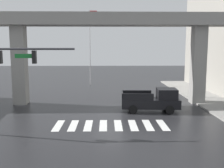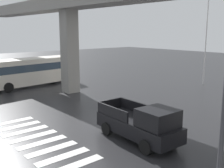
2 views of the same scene
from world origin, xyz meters
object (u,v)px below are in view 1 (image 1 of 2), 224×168
Objects in this scene: pickup_truck at (154,101)px; flagpole at (90,43)px; traffic_signal_mast at (2,68)px; street_lamp_mid_block at (195,58)px.

flagpole is (-6.63, 17.12, 5.48)m from pickup_truck.
traffic_signal_mast is 23.44m from flagpole.
traffic_signal_mast is at bearing -100.64° from flagpole.
street_lamp_mid_block is (5.66, 6.04, 3.57)m from pickup_truck.
street_lamp_mid_block reaches higher than pickup_truck.
flagpole reaches higher than traffic_signal_mast.
pickup_truck is 9.01m from street_lamp_mid_block.
street_lamp_mid_block is at bearing 35.59° from traffic_signal_mast.
traffic_signal_mast is at bearing -151.94° from pickup_truck.
street_lamp_mid_block reaches higher than traffic_signal_mast.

